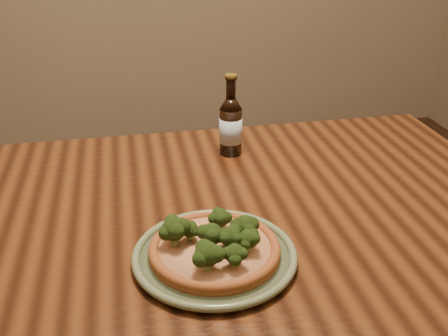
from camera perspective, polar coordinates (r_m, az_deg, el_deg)
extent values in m
cube|color=#4E2710|center=(1.05, -8.00, -6.92)|extent=(1.60, 0.90, 0.04)
cylinder|color=#4E2710|center=(1.75, 16.72, -7.54)|extent=(0.07, 0.07, 0.71)
cylinder|color=#677550|center=(0.93, -1.02, -9.72)|extent=(0.26, 0.26, 0.01)
torus|color=#677550|center=(0.92, -1.02, -9.37)|extent=(0.29, 0.29, 0.01)
torus|color=#677550|center=(0.92, -1.02, -9.42)|extent=(0.23, 0.23, 0.01)
cylinder|color=brown|center=(0.92, -1.03, -9.12)|extent=(0.23, 0.23, 0.01)
torus|color=brown|center=(0.92, -1.03, -8.71)|extent=(0.23, 0.23, 0.02)
cylinder|color=#F9DA98|center=(0.92, -1.03, -8.71)|extent=(0.19, 0.19, 0.01)
sphere|color=#314D18|center=(0.90, -1.37, -7.20)|extent=(0.04, 0.04, 0.04)
sphere|color=#314D18|center=(0.89, 2.67, -7.72)|extent=(0.05, 0.05, 0.03)
sphere|color=#314D18|center=(0.89, 0.70, -7.50)|extent=(0.05, 0.05, 0.04)
sphere|color=#314D18|center=(0.86, 1.19, -9.34)|extent=(0.04, 0.04, 0.03)
sphere|color=#314D18|center=(0.92, -3.77, -6.66)|extent=(0.04, 0.04, 0.03)
sphere|color=#314D18|center=(0.84, -1.82, -9.36)|extent=(0.06, 0.06, 0.04)
sphere|color=#314D18|center=(0.91, -5.48, -6.64)|extent=(0.05, 0.05, 0.04)
sphere|color=#314D18|center=(0.94, -0.46, -5.43)|extent=(0.04, 0.04, 0.03)
sphere|color=#314D18|center=(0.91, 2.31, -6.37)|extent=(0.05, 0.05, 0.04)
cylinder|color=black|center=(1.29, 0.73, 4.00)|extent=(0.05, 0.05, 0.12)
cone|color=black|center=(1.26, 0.75, 7.03)|extent=(0.05, 0.05, 0.03)
cylinder|color=black|center=(1.25, 0.76, 8.74)|extent=(0.02, 0.02, 0.05)
torus|color=black|center=(1.24, 0.76, 9.74)|extent=(0.03, 0.03, 0.00)
cylinder|color=#A58C33|center=(1.24, 0.77, 10.01)|extent=(0.03, 0.03, 0.01)
cylinder|color=silver|center=(1.28, 0.73, 4.16)|extent=(0.06, 0.06, 0.06)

